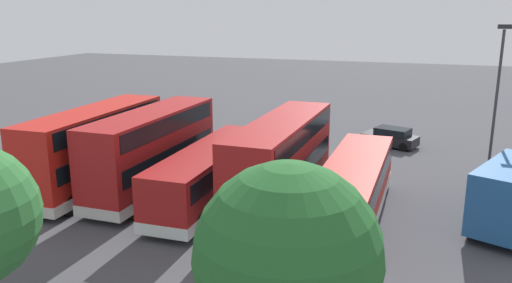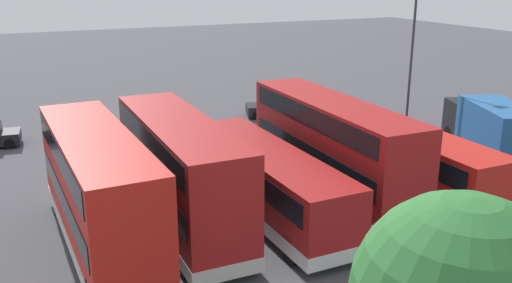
# 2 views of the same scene
# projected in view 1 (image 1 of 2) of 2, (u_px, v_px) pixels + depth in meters

# --- Properties ---
(ground_plane) EXTENTS (140.00, 140.00, 0.00)m
(ground_plane) POSITION_uv_depth(u_px,v_px,m) (278.00, 148.00, 37.79)
(ground_plane) COLOR #47474C
(bus_single_deck_near_end) EXTENTS (2.64, 11.28, 2.95)m
(bus_single_deck_near_end) POSITION_uv_depth(u_px,v_px,m) (354.00, 188.00, 24.54)
(bus_single_deck_near_end) COLOR red
(bus_single_deck_near_end) RESTS_ON ground
(bus_double_decker_second) EXTENTS (2.69, 11.28, 4.55)m
(bus_double_decker_second) POSITION_uv_depth(u_px,v_px,m) (282.00, 160.00, 26.13)
(bus_double_decker_second) COLOR #A51919
(bus_double_decker_second) RESTS_ON ground
(bus_single_deck_third) EXTENTS (2.81, 11.11, 2.95)m
(bus_single_deck_third) POSITION_uv_depth(u_px,v_px,m) (211.00, 173.00, 26.80)
(bus_single_deck_third) COLOR #A51919
(bus_single_deck_third) RESTS_ON ground
(bus_double_decker_fourth) EXTENTS (2.64, 10.57, 4.55)m
(bus_double_decker_fourth) POSITION_uv_depth(u_px,v_px,m) (153.00, 149.00, 28.23)
(bus_double_decker_fourth) COLOR #A51919
(bus_double_decker_fourth) RESTS_ON ground
(bus_double_decker_fifth) EXTENTS (2.91, 10.89, 4.55)m
(bus_double_decker_fifth) POSITION_uv_depth(u_px,v_px,m) (96.00, 146.00, 28.79)
(bus_double_decker_fifth) COLOR red
(bus_double_decker_fifth) RESTS_ON ground
(car_hatchback_silver) EXTENTS (4.36, 2.22, 1.43)m
(car_hatchback_silver) POSITION_uv_depth(u_px,v_px,m) (167.00, 118.00, 45.03)
(car_hatchback_silver) COLOR black
(car_hatchback_silver) RESTS_ON ground
(car_small_green) EXTENTS (4.32, 2.88, 1.43)m
(car_small_green) POSITION_uv_depth(u_px,v_px,m) (391.00, 137.00, 38.21)
(car_small_green) COLOR black
(car_small_green) RESTS_ON ground
(lamp_post_tall) EXTENTS (0.70, 0.30, 9.14)m
(lamp_post_tall) POSITION_uv_depth(u_px,v_px,m) (497.00, 95.00, 28.71)
(lamp_post_tall) COLOR #38383D
(lamp_post_tall) RESTS_ON ground
(tree_leftmost) EXTENTS (4.23, 4.23, 6.73)m
(tree_leftmost) POSITION_uv_depth(u_px,v_px,m) (287.00, 256.00, 11.24)
(tree_leftmost) COLOR #4C3823
(tree_leftmost) RESTS_ON ground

